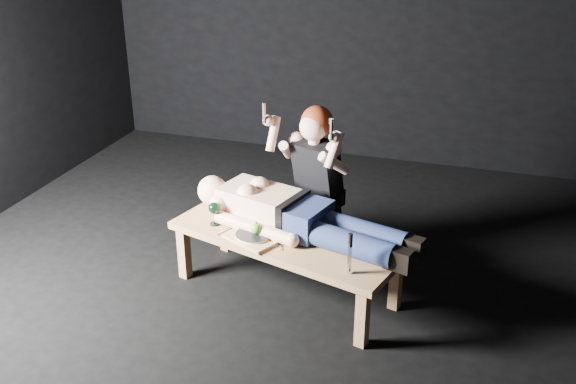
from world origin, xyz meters
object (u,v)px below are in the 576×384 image
object	(u,v)px
table	(286,264)
goblet	(214,214)
kneeling_woman	(323,182)
carving_knife	(350,254)
lying_man	(300,213)
serving_tray	(253,237)

from	to	relation	value
table	goblet	world-z (taller)	goblet
kneeling_woman	goblet	world-z (taller)	kneeling_woman
table	carving_knife	bearing A→B (deg)	-17.84
kneeling_woman	carving_knife	bearing A→B (deg)	-45.44
lying_man	kneeling_woman	xyz separation A→B (m)	(0.04, 0.45, 0.04)
lying_man	serving_tray	world-z (taller)	lying_man
goblet	lying_man	bearing A→B (deg)	7.80
lying_man	carving_knife	xyz separation A→B (m)	(0.44, -0.42, -0.01)
lying_man	goblet	size ratio (longest dim) A/B	10.19
table	kneeling_woman	xyz separation A→B (m)	(0.12, 0.53, 0.41)
serving_tray	goblet	bearing A→B (deg)	160.59
kneeling_woman	carving_knife	xyz separation A→B (m)	(0.40, -0.87, -0.05)
goblet	carving_knife	bearing A→B (deg)	-18.31
lying_man	carving_knife	size ratio (longest dim) A/B	6.33
serving_tray	kneeling_woman	bearing A→B (deg)	64.35
lying_man	carving_knife	world-z (taller)	lying_man
kneeling_woman	serving_tray	bearing A→B (deg)	-95.63
serving_tray	goblet	xyz separation A→B (m)	(-0.33, 0.12, 0.07)
table	kneeling_woman	size ratio (longest dim) A/B	1.26
kneeling_woman	carving_knife	world-z (taller)	kneeling_woman
serving_tray	carving_knife	bearing A→B (deg)	-17.79
kneeling_woman	carving_knife	distance (m)	0.96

